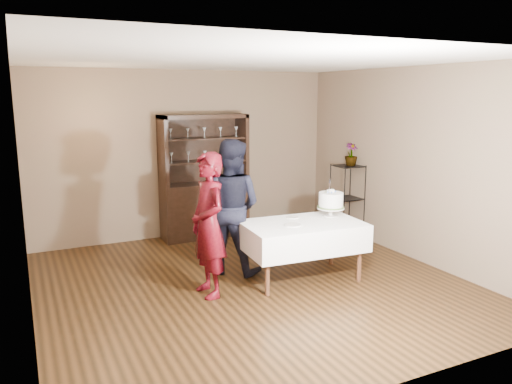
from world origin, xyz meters
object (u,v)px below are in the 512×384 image
china_hutch (204,197)px  potted_plant (351,154)px  cake_table (302,236)px  man (230,207)px  cake (331,201)px  woman (208,225)px  plant_etagere (347,198)px

china_hutch → potted_plant: 2.47m
china_hutch → cake_table: size_ratio=1.30×
man → china_hutch: bearing=-54.4°
china_hutch → cake: 2.44m
woman → man: man is taller
plant_etagere → woman: (-2.88, -1.29, 0.19)m
plant_etagere → cake_table: 2.10m
woman → man: bearing=135.3°
plant_etagere → cake_table: (-1.63, -1.32, -0.09)m
plant_etagere → cake: bearing=-133.6°
cake_table → man: size_ratio=0.87×
cake → woman: bearing=-176.5°
plant_etagere → cake: size_ratio=2.43×
china_hutch → potted_plant: china_hutch is taller
china_hutch → plant_etagere: bearing=-26.8°
man → potted_plant: (2.38, 0.65, 0.49)m
cake_table → china_hutch: bearing=100.7°
china_hutch → man: bearing=-98.8°
cake → man: bearing=157.5°
potted_plant → man: bearing=-164.7°
plant_etagere → man: bearing=-164.0°
china_hutch → man: china_hutch is taller
cake → potted_plant: bearing=45.0°
woman → cake: (1.75, 0.11, 0.09)m
china_hutch → woman: china_hutch is taller
plant_etagere → cake_table: size_ratio=0.78×
plant_etagere → cake_table: bearing=-141.1°
man → cake_table: bearing=-177.8°
plant_etagere → potted_plant: size_ratio=3.33×
woman → potted_plant: 3.21m
china_hutch → cake: size_ratio=4.05×
man → potted_plant: bearing=-120.4°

